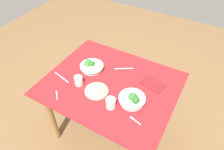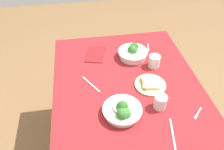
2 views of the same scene
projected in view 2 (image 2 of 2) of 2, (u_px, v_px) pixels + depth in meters
name	position (u px, v px, depth m)	size (l,w,h in m)	color
ground_plane	(123.00, 143.00, 1.97)	(6.00, 6.00, 0.00)	brown
dining_table	(126.00, 95.00, 1.55)	(1.16, 0.95, 0.75)	maroon
broccoli_bowl_far	(133.00, 52.00, 1.64)	(0.22, 0.22, 0.10)	white
broccoli_bowl_near	(123.00, 111.00, 1.24)	(0.22, 0.22, 0.09)	silver
bread_side_plate	(150.00, 84.00, 1.43)	(0.20, 0.20, 0.03)	#B7D684
water_glass_center	(160.00, 102.00, 1.28)	(0.07, 0.07, 0.09)	silver
water_glass_side	(154.00, 61.00, 1.56)	(0.08, 0.08, 0.09)	silver
fork_by_far_bowl	(198.00, 114.00, 1.27)	(0.08, 0.08, 0.00)	#B7B7BC
fork_by_near_bowl	(148.00, 48.00, 1.76)	(0.10, 0.03, 0.00)	#B7B7BC
table_knife_left	(173.00, 134.00, 1.17)	(0.20, 0.01, 0.00)	#B7B7BC
table_knife_right	(91.00, 84.00, 1.45)	(0.18, 0.01, 0.00)	#B7B7BC
napkin_folded_upper	(95.00, 54.00, 1.69)	(0.20, 0.13, 0.01)	maroon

